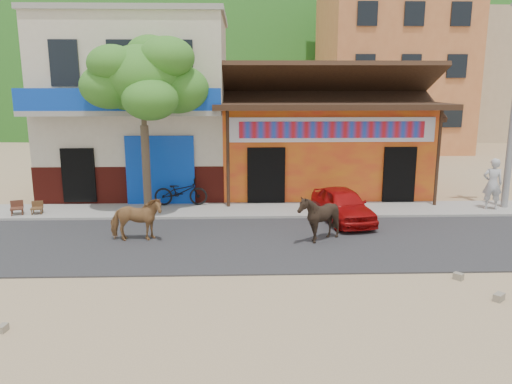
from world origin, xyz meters
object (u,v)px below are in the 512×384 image
cow_dark (319,218)px  cafe_chair_right (16,202)px  tree (144,125)px  cafe_chair_left (36,203)px  pedestrian (492,184)px  cow_tan (136,219)px  scooter (181,192)px  red_car (342,205)px

cow_dark → cafe_chair_right: (-9.89, 3.00, -0.19)m
cafe_chair_right → tree: bearing=-15.6°
cow_dark → cafe_chair_left: bearing=-102.8°
tree → pedestrian: size_ratio=3.28×
cow_tan → tree: bearing=0.2°
tree → scooter: tree is taller
cow_tan → pedestrian: pedestrian is taller
tree → cafe_chair_right: (-4.40, -0.31, -2.56)m
tree → cafe_chair_right: bearing=-176.0°
cow_tan → pedestrian: (11.93, 3.04, 0.35)m
scooter → cafe_chair_right: (-5.45, -1.17, -0.07)m
tree → scooter: 2.84m
tree → cow_dark: bearing=-31.1°
cafe_chair_left → cow_dark: bearing=-30.1°
scooter → cafe_chair_left: scooter is taller
tree → cow_dark: 6.83m
cow_dark → scooter: bearing=-127.7°
tree → scooter: (1.05, 0.87, -2.49)m
cow_tan → cafe_chair_right: bearing=54.9°
cow_dark → pedestrian: bearing=121.6°
scooter → cafe_chair_right: bearing=101.1°
scooter → pedestrian: 11.15m
cow_dark → scooter: size_ratio=0.73×
cafe_chair_right → cow_tan: bearing=-50.7°
red_car → cafe_chair_left: red_car is taller
cafe_chair_left → cafe_chair_right: (-0.64, -0.08, 0.04)m
cow_dark → red_car: 2.38m
cafe_chair_right → scooter: bearing=-7.5°
cafe_chair_left → cafe_chair_right: bearing=175.1°
red_car → cow_dark: bearing=-128.6°
cow_dark → cafe_chair_left: 9.74m
tree → red_car: tree is taller
red_car → pedestrian: (5.56, 1.16, 0.44)m
scooter → cafe_chair_right: scooter is taller
cow_tan → scooter: 4.05m
cow_dark → red_car: bearing=157.6°
pedestrian → cafe_chair_right: 16.57m
red_car → pedestrian: bearing=1.1°
scooter → red_car: bearing=-111.5°
red_car → cafe_chair_left: size_ratio=4.16×
cow_dark → red_car: (1.11, 2.10, -0.14)m
tree → cow_tan: size_ratio=3.94×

